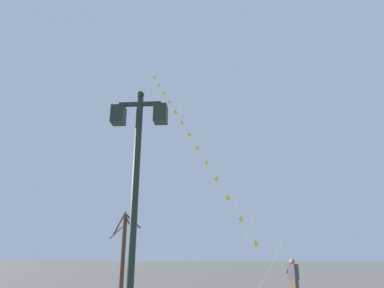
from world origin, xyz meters
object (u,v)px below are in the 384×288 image
(twin_lantern_lamp_post, at_px, (137,164))
(kite_flyer, at_px, (294,279))
(kite_train, at_px, (194,142))
(bare_tree, at_px, (123,248))

(twin_lantern_lamp_post, distance_m, kite_flyer, 10.14)
(kite_train, xyz_separation_m, kite_flyer, (4.61, -7.50, -8.65))
(twin_lantern_lamp_post, relative_size, kite_flyer, 3.09)
(kite_flyer, distance_m, bare_tree, 8.94)
(twin_lantern_lamp_post, bearing_deg, kite_train, 89.37)
(twin_lantern_lamp_post, relative_size, bare_tree, 1.28)
(twin_lantern_lamp_post, distance_m, bare_tree, 12.45)
(bare_tree, bearing_deg, twin_lantern_lamp_post, -74.11)
(kite_flyer, bearing_deg, bare_tree, 35.63)
(twin_lantern_lamp_post, xyz_separation_m, kite_train, (0.18, 16.02, 5.92))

